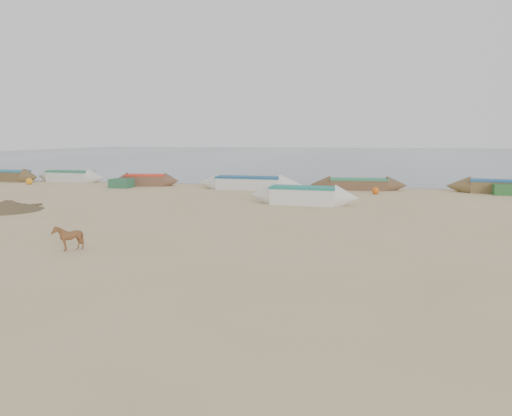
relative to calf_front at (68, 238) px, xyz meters
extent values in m
plane|color=tan|center=(5.19, -0.55, -0.41)|extent=(140.00, 140.00, 0.00)
plane|color=slate|center=(5.19, 81.45, -0.40)|extent=(160.00, 160.00, 0.00)
imported|color=brown|center=(0.00, 0.00, 0.00)|extent=(0.79, 0.72, 0.82)
cone|color=brown|center=(-7.57, 6.87, -0.14)|extent=(3.85, 3.85, 0.53)
cube|color=#285A3C|center=(-7.33, 17.93, -0.11)|extent=(1.40, 1.20, 0.60)
sphere|color=#D05A13|center=(9.66, 17.49, -0.19)|extent=(0.44, 0.44, 0.44)
cube|color=slate|center=(-0.25, 21.81, -0.13)|extent=(1.20, 1.10, 0.56)
cube|color=#2B602D|center=(17.31, 18.84, -0.09)|extent=(1.50, 1.20, 0.64)
sphere|color=orange|center=(-14.92, 18.52, -0.17)|extent=(0.48, 0.48, 0.48)
camera|label=1|loc=(8.78, -13.51, 3.09)|focal=35.00mm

